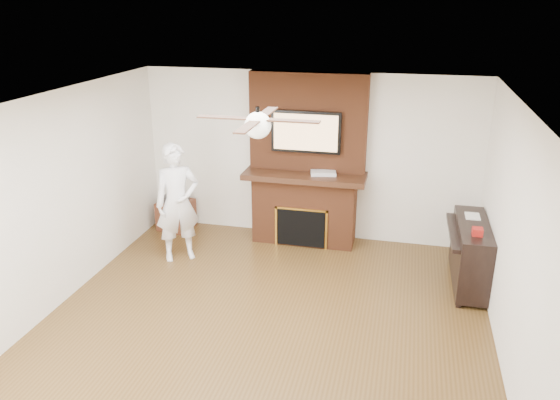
% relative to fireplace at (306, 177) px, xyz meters
% --- Properties ---
extents(room_shell, '(5.36, 5.86, 2.86)m').
position_rel_fireplace_xyz_m(room_shell, '(0.00, -2.55, 0.25)').
color(room_shell, '#4C3316').
rests_on(room_shell, ground).
extents(fireplace, '(1.78, 0.64, 2.50)m').
position_rel_fireplace_xyz_m(fireplace, '(0.00, 0.00, 0.00)').
color(fireplace, brown).
rests_on(fireplace, ground).
extents(tv, '(1.00, 0.08, 0.60)m').
position_rel_fireplace_xyz_m(tv, '(0.00, -0.05, 0.68)').
color(tv, black).
rests_on(tv, fireplace).
extents(ceiling_fan, '(1.21, 1.21, 0.31)m').
position_rel_fireplace_xyz_m(ceiling_fan, '(-0.00, -2.55, 1.34)').
color(ceiling_fan, black).
rests_on(ceiling_fan, room_shell).
extents(person, '(0.73, 0.68, 1.66)m').
position_rel_fireplace_xyz_m(person, '(-1.59, -1.04, -0.16)').
color(person, white).
rests_on(person, ground).
extents(side_table, '(0.54, 0.54, 0.55)m').
position_rel_fireplace_xyz_m(side_table, '(-2.08, -0.07, -0.74)').
color(side_table, '#502617').
rests_on(side_table, ground).
extents(piano, '(0.49, 1.29, 0.93)m').
position_rel_fireplace_xyz_m(piano, '(2.29, -0.91, -0.54)').
color(piano, black).
rests_on(piano, ground).
extents(cable_box, '(0.39, 0.28, 0.05)m').
position_rel_fireplace_xyz_m(cable_box, '(0.27, -0.10, 0.11)').
color(cable_box, silver).
rests_on(cable_box, fireplace).
extents(candle_orange, '(0.07, 0.07, 0.12)m').
position_rel_fireplace_xyz_m(candle_orange, '(-0.15, -0.17, -0.94)').
color(candle_orange, '#C46017').
rests_on(candle_orange, ground).
extents(candle_green, '(0.07, 0.07, 0.09)m').
position_rel_fireplace_xyz_m(candle_green, '(-0.12, -0.25, -0.95)').
color(candle_green, '#3A8535').
rests_on(candle_green, ground).
extents(candle_cream, '(0.08, 0.08, 0.11)m').
position_rel_fireplace_xyz_m(candle_cream, '(0.19, -0.21, -0.94)').
color(candle_cream, beige).
rests_on(candle_cream, ground).
extents(candle_blue, '(0.06, 0.06, 0.07)m').
position_rel_fireplace_xyz_m(candle_blue, '(0.16, -0.18, -0.96)').
color(candle_blue, '#313B95').
rests_on(candle_blue, ground).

